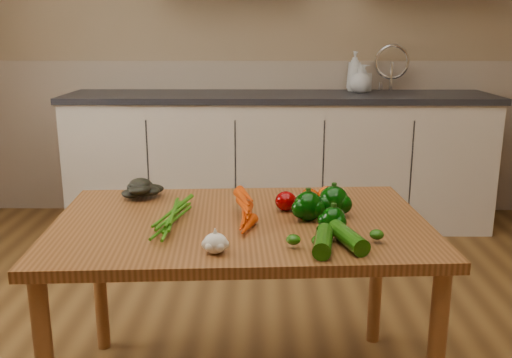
{
  "coord_description": "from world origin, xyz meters",
  "views": [
    {
      "loc": [
        0.09,
        -1.64,
        1.3
      ],
      "look_at": [
        0.07,
        0.45,
        0.76
      ],
      "focal_mm": 40.0,
      "sensor_mm": 36.0,
      "label": 1
    }
  ],
  "objects_px": {
    "soap_bottle_a": "(354,71)",
    "zucchini_b": "(323,241)",
    "soap_bottle_c": "(361,79)",
    "tomato_b": "(309,197)",
    "leafy_greens": "(138,187)",
    "zucchini_a": "(348,237)",
    "tomato_a": "(286,201)",
    "carrot_bunch": "(222,213)",
    "table": "(241,241)",
    "pepper_a": "(308,206)",
    "pepper_b": "(334,201)",
    "pepper_c": "(333,219)",
    "soap_bottle_b": "(364,78)",
    "garlic_bulb": "(215,243)",
    "tomato_c": "(328,196)"
  },
  "relations": [
    {
      "from": "pepper_a",
      "to": "tomato_b",
      "type": "height_order",
      "value": "pepper_a"
    },
    {
      "from": "soap_bottle_a",
      "to": "soap_bottle_b",
      "type": "distance_m",
      "value": 0.08
    },
    {
      "from": "table",
      "to": "zucchini_a",
      "type": "relative_size",
      "value": 6.93
    },
    {
      "from": "soap_bottle_a",
      "to": "zucchini_b",
      "type": "distance_m",
      "value": 2.49
    },
    {
      "from": "soap_bottle_b",
      "to": "pepper_b",
      "type": "height_order",
      "value": "soap_bottle_b"
    },
    {
      "from": "soap_bottle_c",
      "to": "tomato_c",
      "type": "xyz_separation_m",
      "value": [
        -0.42,
        -1.89,
        -0.28
      ]
    },
    {
      "from": "table",
      "to": "tomato_b",
      "type": "relative_size",
      "value": 18.91
    },
    {
      "from": "tomato_a",
      "to": "carrot_bunch",
      "type": "bearing_deg",
      "value": -149.38
    },
    {
      "from": "table",
      "to": "soap_bottle_c",
      "type": "relative_size",
      "value": 7.07
    },
    {
      "from": "carrot_bunch",
      "to": "zucchini_a",
      "type": "relative_size",
      "value": 1.24
    },
    {
      "from": "soap_bottle_c",
      "to": "carrot_bunch",
      "type": "distance_m",
      "value": 2.25
    },
    {
      "from": "pepper_c",
      "to": "tomato_b",
      "type": "xyz_separation_m",
      "value": [
        -0.05,
        0.29,
        -0.01
      ]
    },
    {
      "from": "pepper_a",
      "to": "zucchini_a",
      "type": "bearing_deg",
      "value": -67.3
    },
    {
      "from": "carrot_bunch",
      "to": "tomato_a",
      "type": "bearing_deg",
      "value": 27.22
    },
    {
      "from": "soap_bottle_a",
      "to": "pepper_a",
      "type": "bearing_deg",
      "value": -110.36
    },
    {
      "from": "soap_bottle_c",
      "to": "carrot_bunch",
      "type": "relative_size",
      "value": 0.79
    },
    {
      "from": "pepper_b",
      "to": "pepper_c",
      "type": "height_order",
      "value": "pepper_b"
    },
    {
      "from": "soap_bottle_b",
      "to": "tomato_c",
      "type": "height_order",
      "value": "soap_bottle_b"
    },
    {
      "from": "tomato_c",
      "to": "zucchini_b",
      "type": "bearing_deg",
      "value": -97.85
    },
    {
      "from": "soap_bottle_b",
      "to": "zucchini_b",
      "type": "xyz_separation_m",
      "value": [
        -0.52,
        -2.41,
        -0.29
      ]
    },
    {
      "from": "tomato_c",
      "to": "zucchini_b",
      "type": "relative_size",
      "value": 0.45
    },
    {
      "from": "zucchini_a",
      "to": "pepper_c",
      "type": "bearing_deg",
      "value": 102.7
    },
    {
      "from": "pepper_c",
      "to": "zucchini_b",
      "type": "relative_size",
      "value": 0.46
    },
    {
      "from": "table",
      "to": "soap_bottle_a",
      "type": "distance_m",
      "value": 2.31
    },
    {
      "from": "garlic_bulb",
      "to": "tomato_c",
      "type": "bearing_deg",
      "value": 51.41
    },
    {
      "from": "tomato_a",
      "to": "leafy_greens",
      "type": "bearing_deg",
      "value": 164.67
    },
    {
      "from": "leafy_greens",
      "to": "table",
      "type": "bearing_deg",
      "value": -33.08
    },
    {
      "from": "table",
      "to": "pepper_c",
      "type": "height_order",
      "value": "pepper_c"
    },
    {
      "from": "carrot_bunch",
      "to": "pepper_b",
      "type": "xyz_separation_m",
      "value": [
        0.38,
        0.07,
        0.02
      ]
    },
    {
      "from": "garlic_bulb",
      "to": "soap_bottle_c",
      "type": "bearing_deg",
      "value": 71.32
    },
    {
      "from": "table",
      "to": "pepper_b",
      "type": "distance_m",
      "value": 0.35
    },
    {
      "from": "soap_bottle_a",
      "to": "soap_bottle_c",
      "type": "bearing_deg",
      "value": -80.38
    },
    {
      "from": "soap_bottle_a",
      "to": "zucchini_b",
      "type": "xyz_separation_m",
      "value": [
        -0.45,
        -2.43,
        -0.33
      ]
    },
    {
      "from": "leafy_greens",
      "to": "pepper_a",
      "type": "xyz_separation_m",
      "value": [
        0.63,
        -0.26,
        0.0
      ]
    },
    {
      "from": "soap_bottle_b",
      "to": "carrot_bunch",
      "type": "distance_m",
      "value": 2.33
    },
    {
      "from": "pepper_a",
      "to": "tomato_a",
      "type": "bearing_deg",
      "value": 123.78
    },
    {
      "from": "pepper_c",
      "to": "zucchini_b",
      "type": "distance_m",
      "value": 0.17
    },
    {
      "from": "table",
      "to": "pepper_b",
      "type": "bearing_deg",
      "value": 4.99
    },
    {
      "from": "zucchini_b",
      "to": "table",
      "type": "bearing_deg",
      "value": 132.79
    },
    {
      "from": "soap_bottle_b",
      "to": "carrot_bunch",
      "type": "bearing_deg",
      "value": -163.58
    },
    {
      "from": "soap_bottle_c",
      "to": "garlic_bulb",
      "type": "distance_m",
      "value": 2.51
    },
    {
      "from": "leafy_greens",
      "to": "pepper_b",
      "type": "height_order",
      "value": "pepper_b"
    },
    {
      "from": "pepper_b",
      "to": "tomato_a",
      "type": "xyz_separation_m",
      "value": [
        -0.16,
        0.06,
        -0.02
      ]
    },
    {
      "from": "leafy_greens",
      "to": "zucchini_a",
      "type": "bearing_deg",
      "value": -34.41
    },
    {
      "from": "soap_bottle_c",
      "to": "tomato_b",
      "type": "bearing_deg",
      "value": 151.27
    },
    {
      "from": "zucchini_a",
      "to": "leafy_greens",
      "type": "bearing_deg",
      "value": 145.59
    },
    {
      "from": "soap_bottle_a",
      "to": "soap_bottle_c",
      "type": "relative_size",
      "value": 1.46
    },
    {
      "from": "carrot_bunch",
      "to": "pepper_c",
      "type": "xyz_separation_m",
      "value": [
        0.36,
        -0.09,
        0.01
      ]
    },
    {
      "from": "garlic_bulb",
      "to": "tomato_c",
      "type": "distance_m",
      "value": 0.6
    },
    {
      "from": "pepper_a",
      "to": "zucchini_b",
      "type": "height_order",
      "value": "pepper_a"
    }
  ]
}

